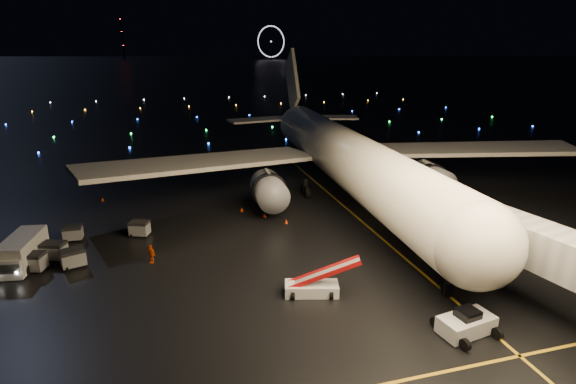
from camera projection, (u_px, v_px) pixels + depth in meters
name	position (u px, v px, depth m)	size (l,w,h in m)	color
ground	(173.00, 76.00, 310.00)	(2000.00, 2000.00, 0.00)	black
lane_centre	(359.00, 219.00, 51.60)	(0.25, 80.00, 0.02)	gold
airliner	(337.00, 123.00, 59.29)	(65.77, 62.48, 18.63)	white
pushback_tug	(467.00, 322.00, 30.73)	(3.82, 2.00, 1.82)	silver
belt_loader	(312.00, 277.00, 35.45)	(6.21, 1.69, 3.01)	silver
service_truck	(23.00, 251.00, 40.44)	(2.33, 7.39, 2.72)	silver
crew_c	(151.00, 254.00, 40.90)	(1.03, 0.43, 1.76)	#FC5500
safety_cone_0	(286.00, 221.00, 50.32)	(0.41, 0.41, 0.46)	#EC3C05
safety_cone_1	(242.00, 209.00, 54.02)	(0.42, 0.42, 0.48)	#EC3C05
safety_cone_2	(265.00, 215.00, 52.22)	(0.44, 0.44, 0.50)	#EC3C05
safety_cone_3	(102.00, 199.00, 57.72)	(0.46, 0.46, 0.52)	#EC3C05
ferris_wheel	(271.00, 43.00, 730.41)	(50.00, 4.00, 52.00)	black
radio_mast	(122.00, 39.00, 688.58)	(1.80, 1.80, 64.00)	black
taxiway_lights	(194.00, 114.00, 131.98)	(164.00, 92.00, 0.36)	black
baggage_cart_0	(140.00, 229.00, 46.79)	(1.89, 1.32, 1.60)	gray
baggage_cart_1	(73.00, 258.00, 40.11)	(1.99, 1.39, 1.69)	gray
baggage_cart_2	(33.00, 262.00, 39.40)	(2.00, 1.40, 1.70)	gray
baggage_cart_3	(54.00, 251.00, 41.48)	(2.02, 1.41, 1.72)	gray
baggage_cart_4	(73.00, 233.00, 45.74)	(1.78, 1.25, 1.52)	gray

